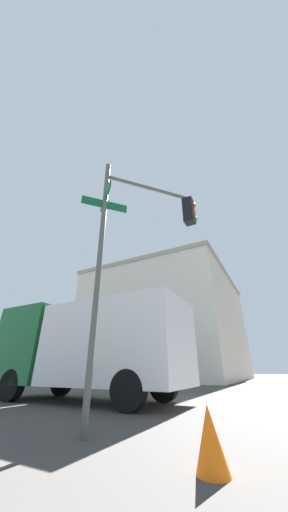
# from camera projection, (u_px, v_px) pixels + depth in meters

# --- Properties ---
(traffic_signal_near) EXTENTS (2.11, 2.45, 5.85)m
(traffic_signal_near) POSITION_uv_depth(u_px,v_px,m) (146.00, 228.00, 5.80)
(traffic_signal_near) COLOR #474C47
(traffic_signal_near) RESTS_ON ground_plane
(building_stucco) EXTENTS (15.21, 18.64, 11.27)m
(building_stucco) POSITION_uv_depth(u_px,v_px,m) (171.00, 328.00, 28.71)
(building_stucco) COLOR beige
(building_stucco) RESTS_ON ground_plane
(box_truck_second) EXTENTS (7.38, 2.68, 3.26)m
(box_truck_second) POSITION_uv_depth(u_px,v_px,m) (88.00, 345.00, 8.60)
(box_truck_second) COLOR #19592D
(box_truck_second) RESTS_ON ground_plane
(traffic_cone) EXTENTS (0.36, 0.36, 0.63)m
(traffic_cone) POSITION_uv_depth(u_px,v_px,m) (210.00, 438.00, 2.51)
(traffic_cone) COLOR orange
(traffic_cone) RESTS_ON ground_plane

